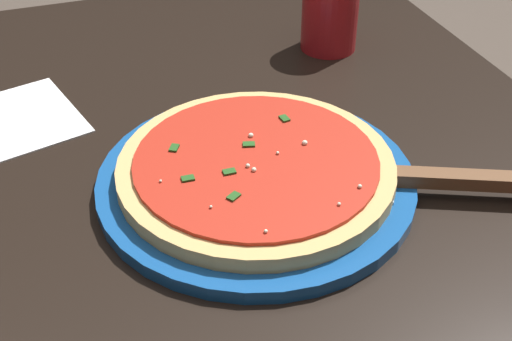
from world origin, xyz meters
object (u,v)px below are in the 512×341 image
object	(u,v)px
serving_plate	(256,181)
pizza_server	(417,179)
cup_tall_drink	(330,12)
napkin_loose_left	(22,118)
pizza	(256,167)

from	to	relation	value
serving_plate	pizza_server	xyz separation A→B (m)	(0.06, 0.14, 0.01)
pizza_server	cup_tall_drink	xyz separation A→B (m)	(-0.32, 0.05, 0.03)
cup_tall_drink	napkin_loose_left	size ratio (longest dim) A/B	0.70
serving_plate	pizza_server	bearing A→B (deg)	66.28
pizza	pizza_server	bearing A→B (deg)	66.28
napkin_loose_left	serving_plate	bearing A→B (deg)	45.73
serving_plate	cup_tall_drink	world-z (taller)	cup_tall_drink
pizza	pizza_server	distance (m)	0.16
pizza	cup_tall_drink	xyz separation A→B (m)	(-0.26, 0.19, 0.03)
pizza_server	napkin_loose_left	size ratio (longest dim) A/B	1.53
pizza	napkin_loose_left	xyz separation A→B (m)	(-0.21, -0.21, -0.02)
cup_tall_drink	pizza	bearing A→B (deg)	-36.73
serving_plate	napkin_loose_left	distance (m)	0.29
pizza_server	serving_plate	bearing A→B (deg)	-113.72
cup_tall_drink	serving_plate	bearing A→B (deg)	-36.73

